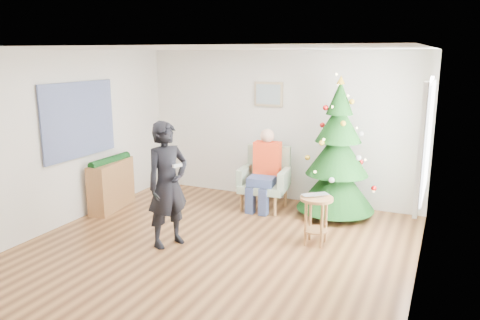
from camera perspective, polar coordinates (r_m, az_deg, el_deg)
The scene contains 19 objects.
floor at distance 6.35m, azimuth -3.11°, elevation -10.76°, with size 5.00×5.00×0.00m, color brown.
ceiling at distance 5.81m, azimuth -3.43°, elevation 13.41°, with size 5.00×5.00×0.00m, color white.
wall_back at distance 8.21m, azimuth 4.84°, elevation 4.14°, with size 5.00×5.00×0.00m, color silver.
wall_front at distance 3.98m, azimuth -20.19°, elevation -6.19°, with size 5.00×5.00×0.00m, color silver.
wall_left at distance 7.42m, azimuth -20.67°, elevation 2.41°, with size 5.00×5.00×0.00m, color silver.
wall_right at distance 5.30m, azimuth 21.48°, elevation -1.61°, with size 5.00×5.00×0.00m, color silver.
window_panel at distance 6.24m, azimuth 21.88°, elevation 2.32°, with size 0.04×1.30×1.40m, color white.
curtains at distance 6.24m, azimuth 21.61°, elevation 2.35°, with size 0.05×1.75×1.50m.
christmas_tree at distance 7.45m, azimuth 11.79°, elevation 0.66°, with size 1.23×1.23×2.22m.
stool at distance 6.45m, azimuth 9.24°, elevation -7.27°, with size 0.44×0.44×0.66m.
laptop at distance 6.35m, azimuth 9.35°, elevation -4.38°, with size 0.36×0.23×0.03m, color silver.
armchair at distance 7.84m, azimuth 3.06°, elevation -3.16°, with size 0.85×0.78×1.02m.
seated_person at distance 7.70m, azimuth 2.98°, elevation -1.06°, with size 0.46×0.65×1.33m.
standing_man at distance 6.28m, azimuth -8.81°, elevation -2.96°, with size 0.62×0.41×1.69m, color black.
game_controller at distance 6.09m, azimuth -7.63°, elevation -0.68°, with size 0.04×0.13×0.04m, color white.
console at distance 8.07m, azimuth -15.40°, elevation -2.99°, with size 0.30×1.00×0.80m, color brown.
garland at distance 7.97m, azimuth -15.58°, elevation -0.08°, with size 0.14×0.14×0.90m, color black.
tapestry at distance 7.57m, azimuth -19.01°, elevation 4.65°, with size 0.03×1.50×1.15m, color black.
framed_picture at distance 8.18m, azimuth 3.49°, elevation 8.01°, with size 0.52×0.05×0.42m.
Camera 1 is at (2.69, -5.15, 2.55)m, focal length 35.00 mm.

